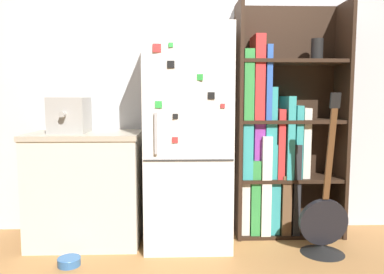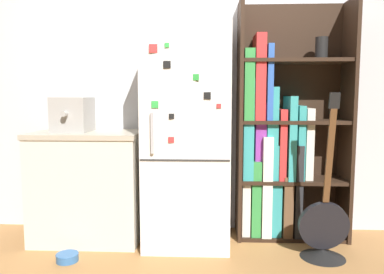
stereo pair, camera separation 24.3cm
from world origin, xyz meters
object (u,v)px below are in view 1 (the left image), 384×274
Objects in this scene: bookshelf at (275,140)px; pet_bowl at (69,261)px; refrigerator at (188,137)px; guitar at (323,231)px; espresso_machine at (70,115)px.

pet_bowl is at bearing -159.42° from bookshelf.
refrigerator is 1.42× the size of guitar.
pet_bowl is (0.09, -0.47, -1.02)m from espresso_machine.
bookshelf is 12.12× the size of pet_bowl.
pet_bowl is at bearing -175.54° from guitar.
espresso_machine is (-1.71, -0.14, 0.23)m from bookshelf.
bookshelf is at bearing 4.73° from espresso_machine.
espresso_machine is at bearing 101.51° from pet_bowl.
guitar is 1.90m from pet_bowl.
refrigerator is 1.28m from pet_bowl.
guitar is at bearing -9.11° from espresso_machine.
guitar reaches higher than pet_bowl.
espresso_machine is 2.20m from guitar.
espresso_machine is 0.30× the size of guitar.
refrigerator is at bearing 164.32° from guitar.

